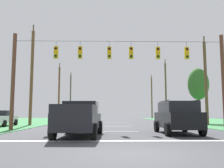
# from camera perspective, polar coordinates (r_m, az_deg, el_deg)

# --- Properties ---
(ground_plane) EXTENTS (120.00, 120.00, 0.00)m
(ground_plane) POSITION_cam_1_polar(r_m,az_deg,el_deg) (8.24, 6.31, -15.65)
(ground_plane) COLOR #3D3D42
(stop_bar_stripe) EXTENTS (14.07, 0.45, 0.01)m
(stop_bar_stripe) POSITION_cam_1_polar(r_m,az_deg,el_deg) (11.93, 3.90, -12.83)
(stop_bar_stripe) COLOR white
(stop_bar_stripe) RESTS_ON ground
(lane_dash_0) EXTENTS (2.50, 0.15, 0.01)m
(lane_dash_0) POSITION_cam_1_polar(r_m,az_deg,el_deg) (17.89, 2.16, -10.75)
(lane_dash_0) COLOR white
(lane_dash_0) RESTS_ON ground
(lane_dash_1) EXTENTS (2.50, 0.15, 0.01)m
(lane_dash_1) POSITION_cam_1_polar(r_m,az_deg,el_deg) (24.42, 1.24, -9.64)
(lane_dash_1) COLOR white
(lane_dash_1) RESTS_ON ground
(lane_dash_2) EXTENTS (2.50, 0.15, 0.01)m
(lane_dash_2) POSITION_cam_1_polar(r_m,az_deg,el_deg) (33.58, 0.56, -8.81)
(lane_dash_2) COLOR white
(lane_dash_2) RESTS_ON ground
(overhead_signal_span) EXTENTS (16.73, 0.31, 7.51)m
(overhead_signal_span) POSITION_cam_1_polar(r_m,az_deg,el_deg) (19.49, 1.73, 2.39)
(overhead_signal_span) COLOR brown
(overhead_signal_span) RESTS_ON ground
(pickup_truck) EXTENTS (2.49, 5.49, 1.95)m
(pickup_truck) POSITION_cam_1_polar(r_m,az_deg,el_deg) (14.16, -7.41, -7.90)
(pickup_truck) COLOR black
(pickup_truck) RESTS_ON ground
(suv_black) EXTENTS (2.24, 4.81, 2.05)m
(suv_black) POSITION_cam_1_polar(r_m,az_deg,el_deg) (16.23, 14.64, -7.24)
(suv_black) COLOR black
(suv_black) RESTS_ON ground
(distant_car_crossing_white) EXTENTS (2.04, 4.31, 1.52)m
(distant_car_crossing_white) POSITION_cam_1_polar(r_m,az_deg,el_deg) (26.44, -24.04, -7.14)
(distant_car_crossing_white) COLOR silver
(distant_car_crossing_white) RESTS_ON ground
(utility_pole_mid_right) EXTENTS (0.31, 1.77, 9.60)m
(utility_pole_mid_right) POSITION_cam_1_polar(r_m,az_deg,el_deg) (28.39, 20.65, 0.53)
(utility_pole_mid_right) COLOR brown
(utility_pole_mid_right) RESTS_ON ground
(utility_pole_far_right) EXTENTS (0.29, 1.90, 10.61)m
(utility_pole_far_right) POSITION_cam_1_polar(r_m,az_deg,el_deg) (43.97, 12.21, -1.48)
(utility_pole_far_right) COLOR brown
(utility_pole_far_right) RESTS_ON ground
(utility_pole_near_left) EXTENTS (0.31, 1.84, 10.18)m
(utility_pole_near_left) POSITION_cam_1_polar(r_m,az_deg,el_deg) (58.64, 9.08, -3.01)
(utility_pole_near_left) COLOR brown
(utility_pole_near_left) RESTS_ON ground
(utility_pole_far_left) EXTENTS (0.32, 1.87, 10.92)m
(utility_pole_far_left) POSITION_cam_1_polar(r_m,az_deg,el_deg) (28.08, -17.90, 2.00)
(utility_pole_far_left) COLOR brown
(utility_pole_far_left) RESTS_ON ground
(utility_pole_distant_right) EXTENTS (0.29, 1.85, 9.81)m
(utility_pole_distant_right) POSITION_cam_1_polar(r_m,az_deg,el_deg) (43.26, -12.04, -1.78)
(utility_pole_distant_right) COLOR brown
(utility_pole_distant_right) RESTS_ON ground
(utility_pole_distant_left) EXTENTS (0.29, 1.82, 10.72)m
(utility_pole_distant_left) POSITION_cam_1_polar(r_m,az_deg,el_deg) (57.88, -9.48, -2.66)
(utility_pole_distant_left) COLOR brown
(utility_pole_distant_left) RESTS_ON ground
(tree_roadside_right) EXTENTS (2.57, 2.57, 6.87)m
(tree_roadside_right) POSITION_cam_1_polar(r_m,az_deg,el_deg) (32.90, 19.11, -0.04)
(tree_roadside_right) COLOR brown
(tree_roadside_right) RESTS_ON ground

